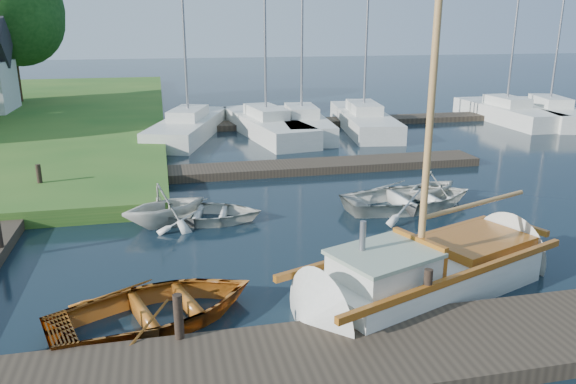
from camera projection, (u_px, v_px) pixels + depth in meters
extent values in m
plane|color=black|center=(288.00, 235.00, 14.85)|extent=(160.00, 160.00, 0.00)
cube|color=#322920|center=(368.00, 356.00, 9.21)|extent=(18.00, 2.20, 0.30)
cube|color=#322920|center=(302.00, 167.00, 21.30)|extent=(14.00, 1.60, 0.30)
cube|color=#322920|center=(398.00, 119.00, 31.86)|extent=(30.00, 1.60, 0.30)
cylinder|color=black|center=(179.00, 316.00, 9.35)|extent=(0.16, 0.16, 0.80)
cylinder|color=black|center=(427.00, 289.00, 10.30)|extent=(0.16, 0.16, 0.80)
cylinder|color=black|center=(39.00, 177.00, 17.85)|extent=(0.16, 0.16, 0.80)
cube|color=beige|center=(425.00, 282.00, 11.66)|extent=(5.38, 3.66, 0.90)
cone|color=beige|center=(515.00, 250.00, 13.28)|extent=(1.91, 2.30, 1.96)
cone|color=beige|center=(310.00, 322.00, 10.10)|extent=(1.63, 2.19, 1.96)
cube|color=#915614|center=(394.00, 245.00, 12.26)|extent=(5.83, 2.33, 0.14)
cube|color=#915614|center=(463.00, 276.00, 10.76)|extent=(5.83, 2.33, 0.14)
cube|color=#915614|center=(527.00, 227.00, 13.32)|extent=(0.51, 1.07, 0.14)
cube|color=beige|center=(384.00, 266.00, 10.83)|extent=(2.18, 1.95, 0.44)
cube|color=#91A38A|center=(384.00, 254.00, 10.76)|extent=(2.31, 2.08, 0.08)
cube|color=#915614|center=(419.00, 251.00, 11.31)|extent=(0.61, 1.35, 0.60)
cylinder|color=slate|center=(363.00, 236.00, 10.74)|extent=(0.12, 0.12, 0.60)
cube|color=#915614|center=(478.00, 241.00, 12.35)|extent=(2.59, 2.19, 0.20)
cylinder|color=#AB6E42|center=(435.00, 52.00, 10.21)|extent=(0.14, 0.14, 8.40)
cylinder|color=#AB6E42|center=(476.00, 204.00, 11.98)|extent=(3.02, 1.24, 0.10)
imported|color=#915614|center=(157.00, 303.00, 10.42)|extent=(4.58, 3.86, 0.81)
imported|color=beige|center=(204.00, 210.00, 15.82)|extent=(3.65, 2.96, 0.67)
imported|color=beige|center=(165.00, 202.00, 15.50)|extent=(3.11, 2.94, 1.29)
imported|color=beige|center=(410.00, 195.00, 16.91)|extent=(4.30, 3.21, 0.85)
imported|color=beige|center=(432.00, 183.00, 17.71)|extent=(2.59, 2.44, 1.09)
cube|color=beige|center=(189.00, 128.00, 27.66)|extent=(4.67, 8.62, 0.90)
cube|color=beige|center=(188.00, 113.00, 27.46)|extent=(2.23, 3.21, 0.50)
cube|color=beige|center=(266.00, 126.00, 28.12)|extent=(3.53, 9.11, 0.90)
cube|color=beige|center=(266.00, 112.00, 27.92)|extent=(1.86, 3.28, 0.50)
cylinder|color=slate|center=(265.00, 24.00, 26.71)|extent=(0.12, 0.12, 8.88)
cube|color=beige|center=(301.00, 124.00, 28.49)|extent=(2.82, 7.67, 0.90)
cube|color=beige|center=(301.00, 111.00, 28.29)|extent=(1.61, 2.74, 0.50)
cylinder|color=slate|center=(302.00, 11.00, 26.90)|extent=(0.12, 0.12, 10.09)
cube|color=beige|center=(363.00, 121.00, 29.63)|extent=(3.46, 9.06, 0.90)
cube|color=beige|center=(364.00, 107.00, 29.42)|extent=(1.83, 3.26, 0.50)
cylinder|color=slate|center=(368.00, 1.00, 27.90)|extent=(0.12, 0.12, 11.05)
cube|color=beige|center=(506.00, 113.00, 31.98)|extent=(2.22, 8.03, 0.90)
cube|color=beige|center=(507.00, 101.00, 31.78)|extent=(1.41, 2.81, 0.50)
cylinder|color=slate|center=(516.00, 18.00, 30.47)|extent=(0.12, 0.12, 9.55)
cube|color=beige|center=(549.00, 113.00, 32.02)|extent=(4.16, 8.62, 0.90)
cube|color=beige|center=(550.00, 101.00, 31.82)|extent=(2.07, 3.17, 0.50)
cylinder|color=slate|center=(560.00, 28.00, 30.67)|extent=(0.12, 0.12, 8.48)
cylinder|color=#332114|center=(17.00, 73.00, 35.94)|extent=(0.36, 0.36, 3.67)
sphere|color=#123C11|center=(8.00, 11.00, 34.85)|extent=(6.73, 6.73, 6.73)
sphere|color=#123C11|center=(17.00, 20.00, 34.82)|extent=(5.71, 5.71, 5.71)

